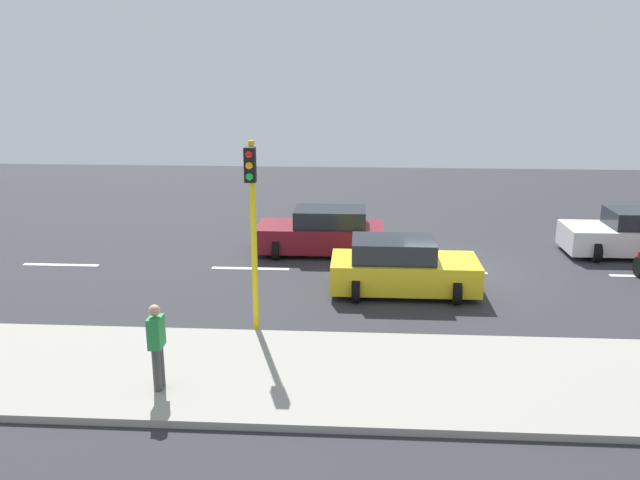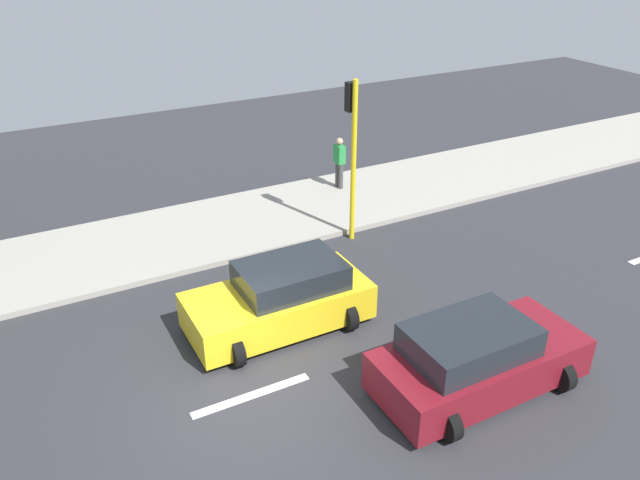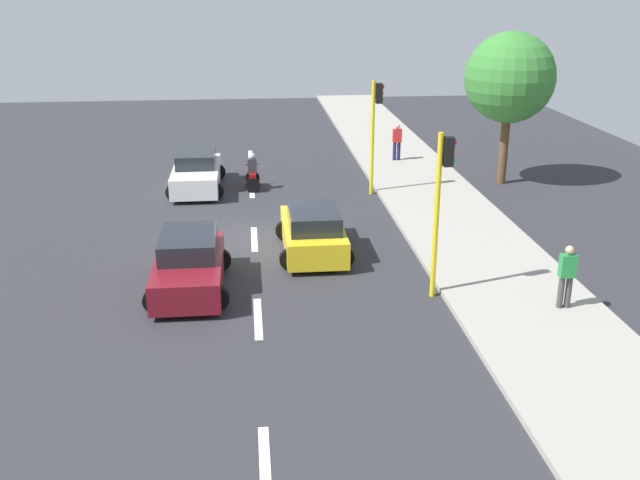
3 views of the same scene
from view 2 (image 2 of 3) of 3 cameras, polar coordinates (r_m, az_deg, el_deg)
The scene contains 8 objects.
ground_plane at distance 12.56m, azimuth -6.18°, elevation -13.97°, with size 40.00×60.00×0.10m, color #2D2D33.
sidewalk at distance 18.12m, azimuth -14.80°, elevation -0.22°, with size 4.00×60.00×0.15m, color #9E998E.
lane_stripe_north at distance 15.23m, azimuth 15.21°, elevation -6.29°, with size 0.20×2.40×0.01m, color white.
lane_stripe_mid at distance 12.52m, azimuth -6.20°, elevation -13.78°, with size 0.20×2.40×0.01m, color white.
car_yellow_cab at distance 13.90m, azimuth -3.54°, elevation -5.32°, with size 2.24×4.00×1.52m.
car_maroon at distance 12.53m, azimuth 13.97°, elevation -10.35°, with size 2.24×4.15×1.52m.
pedestrian_near_signal at distance 20.60m, azimuth 1.76°, elevation 7.13°, with size 0.40×0.24×1.69m.
traffic_light_corner at distance 16.89m, azimuth 2.93°, elevation 9.18°, with size 0.49×0.24×4.50m.
Camera 2 is at (-8.85, 3.27, 8.24)m, focal length 35.43 mm.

